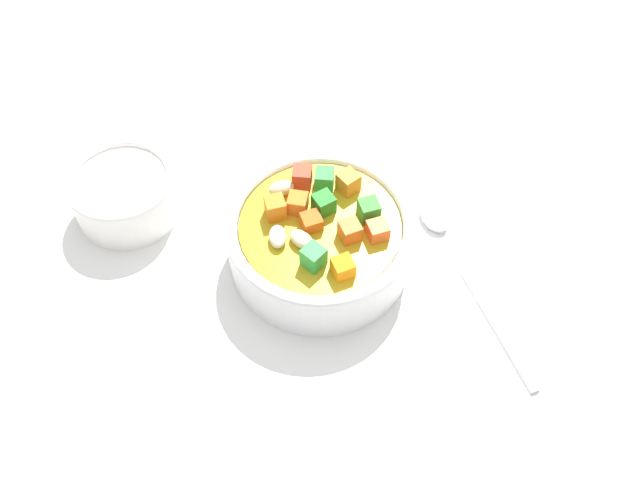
% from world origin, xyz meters
% --- Properties ---
extents(ground_plane, '(1.40, 1.40, 0.02)m').
position_xyz_m(ground_plane, '(0.00, 0.00, -0.01)').
color(ground_plane, silver).
extents(soup_bowl_main, '(0.16, 0.16, 0.07)m').
position_xyz_m(soup_bowl_main, '(0.00, -0.00, 0.03)').
color(soup_bowl_main, white).
rests_on(soup_bowl_main, ground_plane).
extents(spoon, '(0.20, 0.05, 0.01)m').
position_xyz_m(spoon, '(-0.04, -0.12, 0.00)').
color(spoon, silver).
rests_on(spoon, ground_plane).
extents(side_bowl_small, '(0.10, 0.10, 0.05)m').
position_xyz_m(side_bowl_small, '(0.09, 0.17, 0.03)').
color(side_bowl_small, white).
rests_on(side_bowl_small, ground_plane).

